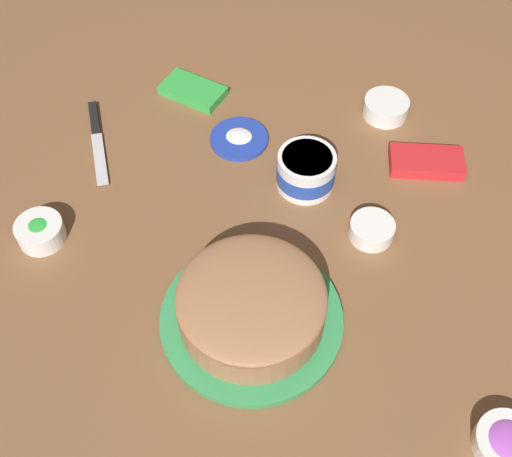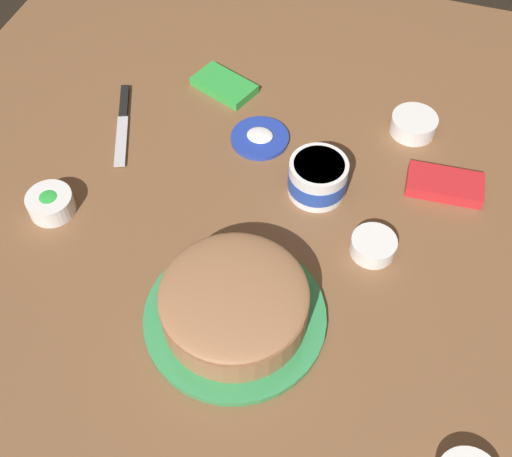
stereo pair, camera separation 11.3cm
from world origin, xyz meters
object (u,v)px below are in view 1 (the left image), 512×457
frosting_tub (306,170)px  candy_box_upper (427,162)px  sprinkle_bowl_rainbow (508,443)px  frosted_cake (251,308)px  frosting_tub_lid (239,139)px  sprinkle_bowl_orange (386,107)px  candy_box_lower (193,91)px  sprinkle_bowl_green (40,231)px  spreading_knife (96,135)px  sprinkle_bowl_blue (372,229)px

frosting_tub → candy_box_upper: (-0.23, -0.08, -0.03)m
sprinkle_bowl_rainbow → frosted_cake: bearing=-21.1°
frosting_tub_lid → sprinkle_bowl_rainbow: 0.75m
sprinkle_bowl_orange → candy_box_lower: bearing=-0.5°
frosting_tub_lid → sprinkle_bowl_rainbow: size_ratio=1.24×
frosting_tub_lid → sprinkle_bowl_orange: bearing=-157.5°
frosting_tub → candy_box_upper: 0.25m
frosting_tub → frosting_tub_lid: size_ratio=0.94×
sprinkle_bowl_green → candy_box_lower: (-0.19, -0.42, -0.01)m
frosted_cake → spreading_knife: bearing=-44.9°
frosting_tub_lid → sprinkle_bowl_green: bearing=43.1°
frosting_tub → candy_box_lower: frosting_tub is taller
frosting_tub_lid → candy_box_upper: 0.38m
candy_box_upper → spreading_knife: bearing=-2.8°
candy_box_upper → sprinkle_bowl_rainbow: bearing=97.0°
sprinkle_bowl_green → candy_box_upper: sprinkle_bowl_green is taller
frosted_cake → sprinkle_bowl_rainbow: (-0.40, 0.15, -0.03)m
frosted_cake → candy_box_lower: frosted_cake is taller
sprinkle_bowl_rainbow → candy_box_lower: bearing=-48.6°
frosting_tub → sprinkle_bowl_green: 0.50m
sprinkle_bowl_blue → sprinkle_bowl_green: sprinkle_bowl_green is taller
frosting_tub_lid → candy_box_lower: size_ratio=0.89×
sprinkle_bowl_rainbow → candy_box_upper: sprinkle_bowl_rainbow is taller
sprinkle_bowl_orange → candy_box_upper: bearing=121.2°
frosted_cake → candy_box_lower: 0.58m
frosting_tub → sprinkle_bowl_blue: (-0.13, 0.11, -0.02)m
frosting_tub → sprinkle_bowl_orange: size_ratio=1.19×
candy_box_lower → spreading_knife: bearing=63.6°
sprinkle_bowl_blue → sprinkle_bowl_rainbow: sprinkle_bowl_rainbow is taller
spreading_knife → sprinkle_bowl_blue: 0.60m
frosted_cake → sprinkle_bowl_orange: size_ratio=3.22×
sprinkle_bowl_orange → sprinkle_bowl_rainbow: sprinkle_bowl_orange is taller
sprinkle_bowl_blue → candy_box_upper: size_ratio=0.57×
frosting_tub_lid → frosting_tub: bearing=146.2°
frosting_tub_lid → spreading_knife: size_ratio=0.53×
frosting_tub → sprinkle_bowl_blue: bearing=140.9°
sprinkle_bowl_orange → sprinkle_bowl_green: sprinkle_bowl_green is taller
spreading_knife → candy_box_upper: size_ratio=1.56×
spreading_knife → sprinkle_bowl_blue: sprinkle_bowl_blue is taller
sprinkle_bowl_rainbow → candy_box_lower: 0.92m
sprinkle_bowl_blue → candy_box_upper: (-0.10, -0.19, -0.01)m
sprinkle_bowl_rainbow → candy_box_upper: bearing=-79.0°
frosting_tub_lid → candy_box_upper: size_ratio=0.83×
frosted_cake → sprinkle_bowl_blue: size_ratio=3.73×
sprinkle_bowl_orange → sprinkle_bowl_rainbow: bearing=105.5°
spreading_knife → sprinkle_bowl_orange: sprinkle_bowl_orange is taller
sprinkle_bowl_orange → sprinkle_bowl_rainbow: 0.71m
frosted_cake → sprinkle_bowl_blue: 0.28m
frosting_tub → sprinkle_bowl_green: size_ratio=1.31×
spreading_knife → sprinkle_bowl_blue: (-0.57, 0.17, 0.01)m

